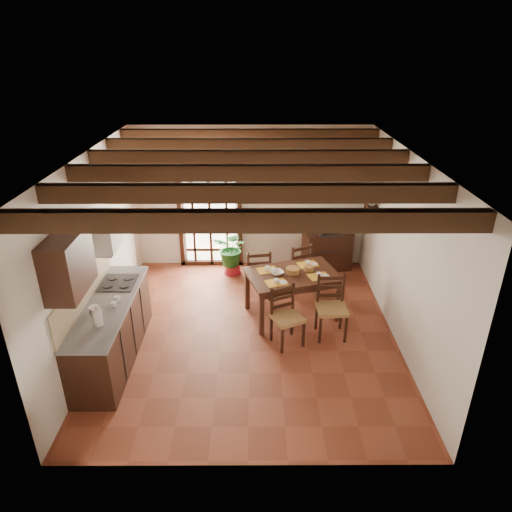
{
  "coord_description": "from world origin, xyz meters",
  "views": [
    {
      "loc": [
        0.08,
        -6.01,
        4.18
      ],
      "look_at": [
        0.1,
        0.4,
        1.15
      ],
      "focal_mm": 32.0,
      "sensor_mm": 36.0,
      "label": 1
    }
  ],
  "objects_px": {
    "chair_far_left": "(258,282)",
    "chair_far_right": "(296,276)",
    "dining_table": "(292,279)",
    "potted_plant": "(232,247)",
    "crt_tv": "(329,224)",
    "pendant_lamp": "(295,194)",
    "chair_near_right": "(331,318)",
    "sideboard": "(327,251)",
    "chair_near_left": "(287,327)",
    "kitchen_counter": "(112,329)"
  },
  "relations": [
    {
      "from": "kitchen_counter",
      "to": "potted_plant",
      "type": "bearing_deg",
      "value": 58.74
    },
    {
      "from": "pendant_lamp",
      "to": "sideboard",
      "type": "bearing_deg",
      "value": 62.61
    },
    {
      "from": "chair_far_right",
      "to": "sideboard",
      "type": "height_order",
      "value": "chair_far_right"
    },
    {
      "from": "dining_table",
      "to": "chair_near_right",
      "type": "height_order",
      "value": "chair_near_right"
    },
    {
      "from": "chair_near_right",
      "to": "potted_plant",
      "type": "relative_size",
      "value": 0.52
    },
    {
      "from": "chair_far_left",
      "to": "crt_tv",
      "type": "xyz_separation_m",
      "value": [
        1.38,
        1.09,
        0.68
      ]
    },
    {
      "from": "crt_tv",
      "to": "pendant_lamp",
      "type": "relative_size",
      "value": 0.62
    },
    {
      "from": "chair_far_left",
      "to": "kitchen_counter",
      "type": "bearing_deg",
      "value": 32.49
    },
    {
      "from": "dining_table",
      "to": "sideboard",
      "type": "xyz_separation_m",
      "value": [
        0.83,
        1.7,
        -0.28
      ]
    },
    {
      "from": "chair_far_left",
      "to": "chair_near_left",
      "type": "bearing_deg",
      "value": 99.81
    },
    {
      "from": "sideboard",
      "to": "pendant_lamp",
      "type": "height_order",
      "value": "pendant_lamp"
    },
    {
      "from": "chair_near_right",
      "to": "crt_tv",
      "type": "relative_size",
      "value": 1.87
    },
    {
      "from": "chair_far_left",
      "to": "crt_tv",
      "type": "distance_m",
      "value": 1.89
    },
    {
      "from": "chair_far_left",
      "to": "crt_tv",
      "type": "height_order",
      "value": "crt_tv"
    },
    {
      "from": "pendant_lamp",
      "to": "crt_tv",
      "type": "bearing_deg",
      "value": 62.53
    },
    {
      "from": "kitchen_counter",
      "to": "chair_near_right",
      "type": "bearing_deg",
      "value": 9.43
    },
    {
      "from": "kitchen_counter",
      "to": "dining_table",
      "type": "distance_m",
      "value": 2.89
    },
    {
      "from": "dining_table",
      "to": "potted_plant",
      "type": "relative_size",
      "value": 0.87
    },
    {
      "from": "crt_tv",
      "to": "chair_near_right",
      "type": "bearing_deg",
      "value": -106.67
    },
    {
      "from": "dining_table",
      "to": "potted_plant",
      "type": "distance_m",
      "value": 1.84
    },
    {
      "from": "chair_near_right",
      "to": "sideboard",
      "type": "xyz_separation_m",
      "value": [
        0.27,
        2.29,
        0.09
      ]
    },
    {
      "from": "chair_far_left",
      "to": "sideboard",
      "type": "bearing_deg",
      "value": -148.6
    },
    {
      "from": "chair_far_right",
      "to": "potted_plant",
      "type": "height_order",
      "value": "potted_plant"
    },
    {
      "from": "pendant_lamp",
      "to": "potted_plant",
      "type": "bearing_deg",
      "value": 126.84
    },
    {
      "from": "potted_plant",
      "to": "pendant_lamp",
      "type": "relative_size",
      "value": 2.23
    },
    {
      "from": "chair_far_left",
      "to": "chair_far_right",
      "type": "height_order",
      "value": "chair_far_right"
    },
    {
      "from": "pendant_lamp",
      "to": "kitchen_counter",
      "type": "bearing_deg",
      "value": -155.11
    },
    {
      "from": "chair_far_left",
      "to": "pendant_lamp",
      "type": "distance_m",
      "value": 1.93
    },
    {
      "from": "kitchen_counter",
      "to": "pendant_lamp",
      "type": "height_order",
      "value": "pendant_lamp"
    },
    {
      "from": "chair_near_right",
      "to": "pendant_lamp",
      "type": "bearing_deg",
      "value": 126.68
    },
    {
      "from": "chair_far_right",
      "to": "pendant_lamp",
      "type": "bearing_deg",
      "value": 51.58
    },
    {
      "from": "pendant_lamp",
      "to": "chair_far_left",
      "type": "bearing_deg",
      "value": 138.3
    },
    {
      "from": "chair_far_right",
      "to": "potted_plant",
      "type": "distance_m",
      "value": 1.4
    },
    {
      "from": "potted_plant",
      "to": "chair_near_right",
      "type": "bearing_deg",
      "value": -52.52
    },
    {
      "from": "chair_far_right",
      "to": "chair_near_right",
      "type": "bearing_deg",
      "value": 79.17
    },
    {
      "from": "sideboard",
      "to": "potted_plant",
      "type": "distance_m",
      "value": 1.9
    },
    {
      "from": "chair_near_left",
      "to": "chair_near_right",
      "type": "xyz_separation_m",
      "value": [
        0.69,
        0.21,
        0.02
      ]
    },
    {
      "from": "chair_near_right",
      "to": "crt_tv",
      "type": "bearing_deg",
      "value": 81.24
    },
    {
      "from": "chair_near_right",
      "to": "pendant_lamp",
      "type": "xyz_separation_m",
      "value": [
        -0.56,
        0.7,
        1.77
      ]
    },
    {
      "from": "sideboard",
      "to": "crt_tv",
      "type": "xyz_separation_m",
      "value": [
        0.0,
        -0.01,
        0.59
      ]
    },
    {
      "from": "crt_tv",
      "to": "pendant_lamp",
      "type": "height_order",
      "value": "pendant_lamp"
    },
    {
      "from": "chair_near_right",
      "to": "sideboard",
      "type": "relative_size",
      "value": 1.05
    },
    {
      "from": "crt_tv",
      "to": "potted_plant",
      "type": "xyz_separation_m",
      "value": [
        -1.88,
        -0.19,
        -0.41
      ]
    },
    {
      "from": "chair_near_right",
      "to": "pendant_lamp",
      "type": "height_order",
      "value": "pendant_lamp"
    },
    {
      "from": "dining_table",
      "to": "chair_far_left",
      "type": "bearing_deg",
      "value": 116.21
    },
    {
      "from": "sideboard",
      "to": "chair_far_left",
      "type": "bearing_deg",
      "value": -154.19
    },
    {
      "from": "chair_far_right",
      "to": "crt_tv",
      "type": "xyz_separation_m",
      "value": [
        0.69,
        0.88,
        0.68
      ]
    },
    {
      "from": "sideboard",
      "to": "potted_plant",
      "type": "bearing_deg",
      "value": 173.22
    },
    {
      "from": "dining_table",
      "to": "sideboard",
      "type": "distance_m",
      "value": 1.91
    },
    {
      "from": "dining_table",
      "to": "crt_tv",
      "type": "relative_size",
      "value": 3.12
    }
  ]
}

